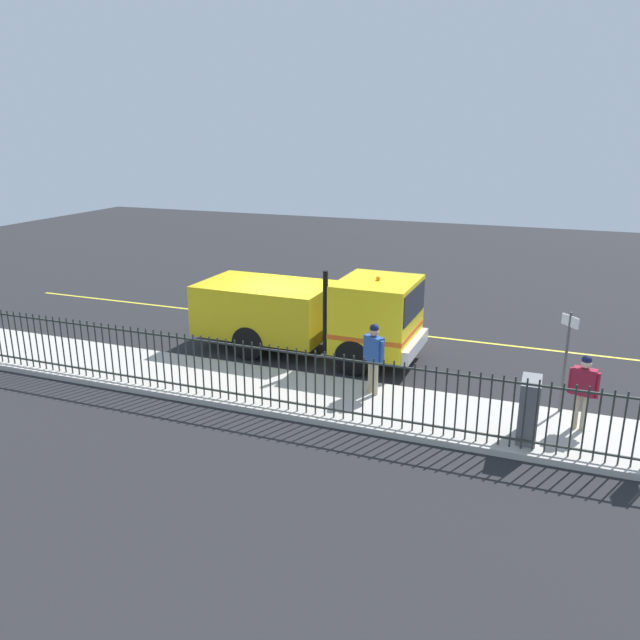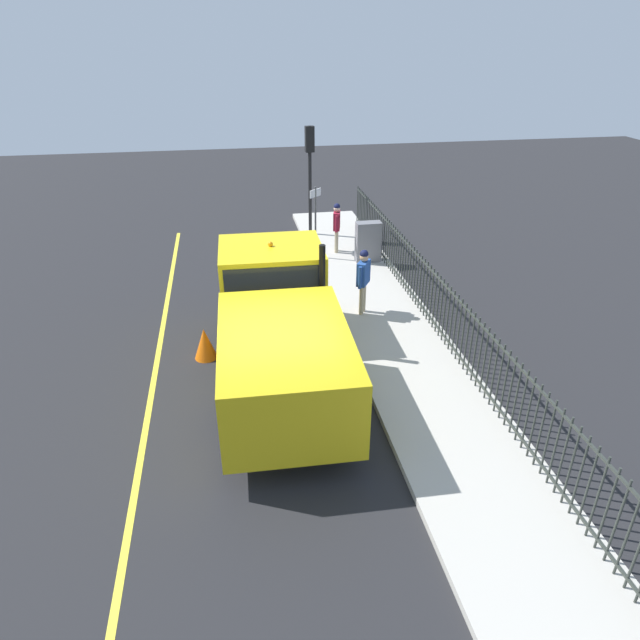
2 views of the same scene
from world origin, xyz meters
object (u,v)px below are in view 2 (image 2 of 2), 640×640
worker_standing (363,275)px  pedestrian_distant (337,222)px  utility_cabinet (368,242)px  work_truck (278,319)px  street_sign (315,214)px  traffic_light_near (310,159)px  traffic_cone (205,343)px

worker_standing → pedestrian_distant: (0.22, 4.57, -0.06)m
pedestrian_distant → utility_cabinet: (0.83, -1.00, -0.37)m
worker_standing → pedestrian_distant: size_ratio=1.06×
work_truck → utility_cabinet: (3.46, 5.84, -0.54)m
pedestrian_distant → worker_standing: bearing=-168.6°
utility_cabinet → street_sign: 1.89m
work_truck → street_sign: size_ratio=2.81×
work_truck → street_sign: 6.73m
traffic_light_near → utility_cabinet: bearing=110.1°
pedestrian_distant → traffic_cone: 7.35m
traffic_light_near → street_sign: 2.67m
traffic_light_near → traffic_cone: bearing=60.0°
traffic_light_near → traffic_cone: traffic_light_near is taller
work_truck → traffic_cone: work_truck is taller
pedestrian_distant → traffic_cone: (-4.26, -5.94, -0.78)m
pedestrian_distant → utility_cabinet: bearing=-126.3°
street_sign → traffic_cone: bearing=-122.1°
work_truck → street_sign: (1.87, 6.46, 0.26)m
pedestrian_distant → traffic_cone: size_ratio=2.21×
traffic_light_near → traffic_cone: (-3.69, -7.92, -2.45)m
work_truck → traffic_cone: (-1.62, 0.90, -0.95)m
work_truck → worker_standing: work_truck is taller
traffic_light_near → street_sign: (-0.19, -2.36, -1.23)m
street_sign → worker_standing: bearing=-82.5°
traffic_light_near → utility_cabinet: traffic_light_near is taller
worker_standing → traffic_cone: size_ratio=2.34×
pedestrian_distant → work_truck: bearing=173.0°
street_sign → traffic_light_near: bearing=85.3°
traffic_light_near → work_truck: bearing=71.8°
worker_standing → utility_cabinet: (1.04, 3.57, -0.43)m
work_truck → worker_standing: size_ratio=3.73×
traffic_light_near → traffic_cone: size_ratio=5.04×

